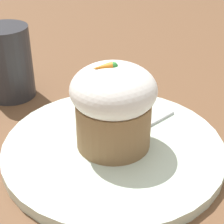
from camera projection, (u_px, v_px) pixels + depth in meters
The scene contains 5 objects.
ground_plane at pixel (113, 153), 0.45m from camera, with size 4.00×4.00×0.00m, color brown.
dessert_plate at pixel (113, 148), 0.44m from camera, with size 0.26×0.26×0.01m.
carrot_cake at pixel (112, 107), 0.41m from camera, with size 0.10×0.10×0.10m.
spoon at pixel (127, 134), 0.45m from camera, with size 0.11×0.08×0.01m.
coffee_cup at pixel (7, 63), 0.54m from camera, with size 0.10×0.07×0.11m.
Camera 1 is at (0.08, 0.35, 0.27)m, focal length 60.00 mm.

